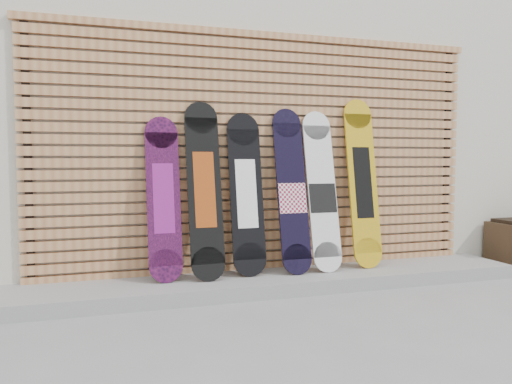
# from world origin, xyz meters

# --- Properties ---
(ground) EXTENTS (80.00, 80.00, 0.00)m
(ground) POSITION_xyz_m (0.00, 0.00, 0.00)
(ground) COLOR gray
(ground) RESTS_ON ground
(building) EXTENTS (12.00, 5.00, 3.60)m
(building) POSITION_xyz_m (0.50, 3.50, 1.80)
(building) COLOR beige
(building) RESTS_ON ground
(concrete_step) EXTENTS (4.60, 0.70, 0.12)m
(concrete_step) POSITION_xyz_m (-0.15, 0.68, 0.06)
(concrete_step) COLOR gray
(concrete_step) RESTS_ON ground
(slat_wall) EXTENTS (4.26, 0.08, 2.29)m
(slat_wall) POSITION_xyz_m (-0.15, 0.97, 1.21)
(slat_wall) COLOR #B87C4C
(slat_wall) RESTS_ON ground
(snowboard_0) EXTENTS (0.28, 0.30, 1.39)m
(snowboard_0) POSITION_xyz_m (-1.11, 0.80, 0.81)
(snowboard_0) COLOR black
(snowboard_0) RESTS_ON concrete_step
(snowboard_1) EXTENTS (0.29, 0.36, 1.52)m
(snowboard_1) POSITION_xyz_m (-0.77, 0.77, 0.88)
(snowboard_1) COLOR black
(snowboard_1) RESTS_ON concrete_step
(snowboard_2) EXTENTS (0.30, 0.30, 1.43)m
(snowboard_2) POSITION_xyz_m (-0.39, 0.80, 0.83)
(snowboard_2) COLOR black
(snowboard_2) RESTS_ON concrete_step
(snowboard_3) EXTENTS (0.27, 0.36, 1.49)m
(snowboard_3) POSITION_xyz_m (0.03, 0.76, 0.85)
(snowboard_3) COLOR black
(snowboard_3) RESTS_ON concrete_step
(snowboard_4) EXTENTS (0.28, 0.36, 1.47)m
(snowboard_4) POSITION_xyz_m (0.33, 0.76, 0.84)
(snowboard_4) COLOR white
(snowboard_4) RESTS_ON concrete_step
(snowboard_5) EXTENTS (0.29, 0.31, 1.60)m
(snowboard_5) POSITION_xyz_m (0.77, 0.79, 0.92)
(snowboard_5) COLOR gold
(snowboard_5) RESTS_ON concrete_step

